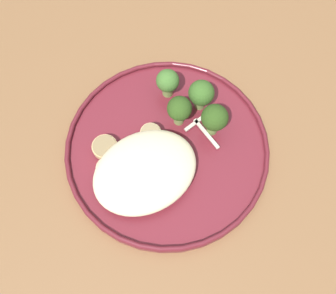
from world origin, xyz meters
TOP-DOWN VIEW (x-y plane):
  - ground at (0.00, 0.00)m, footprint 6.00×6.00m
  - wooden_dining_table at (0.00, 0.00)m, footprint 1.40×1.00m
  - dinner_plate at (0.02, 0.00)m, footprint 0.29×0.29m
  - noodle_bed at (0.06, 0.02)m, footprint 0.15×0.11m
  - seared_scallop_rear_pale at (0.06, 0.04)m, footprint 0.02×0.02m
  - seared_scallop_large_seared at (0.06, 0.02)m, footprint 0.03×0.03m
  - seared_scallop_half_hidden at (0.03, -0.03)m, footprint 0.03×0.03m
  - seared_scallop_center_golden at (0.10, 0.03)m, footprint 0.03×0.03m
  - seared_scallop_tiny_bay at (0.09, -0.04)m, footprint 0.04×0.04m
  - seared_scallop_right_edge at (0.10, -0.01)m, footprint 0.03×0.03m
  - broccoli_floret_beside_noodles at (-0.05, 0.01)m, footprint 0.04×0.04m
  - broccoli_floret_small_sprig at (-0.02, -0.03)m, footprint 0.03×0.03m
  - broccoli_floret_front_edge at (-0.06, -0.04)m, footprint 0.04×0.04m
  - broccoli_floret_center_pile at (-0.03, -0.08)m, footprint 0.03×0.03m
  - onion_sliver_short_strip at (-0.04, -0.01)m, footprint 0.04×0.01m
  - onion_sliver_curled_piece at (-0.04, 0.01)m, footprint 0.01×0.06m

SIDE VIEW (x-z plane):
  - ground at x=0.00m, z-range 0.00..0.00m
  - wooden_dining_table at x=0.00m, z-range 0.29..1.03m
  - dinner_plate at x=0.02m, z-range 0.74..0.76m
  - onion_sliver_short_strip at x=-0.04m, z-range 0.75..0.76m
  - onion_sliver_curled_piece at x=-0.04m, z-range 0.75..0.76m
  - seared_scallop_large_seared at x=0.06m, z-range 0.75..0.77m
  - seared_scallop_tiny_bay at x=0.09m, z-range 0.75..0.77m
  - seared_scallop_center_golden at x=0.10m, z-range 0.75..0.77m
  - seared_scallop_rear_pale at x=0.06m, z-range 0.75..0.77m
  - seared_scallop_right_edge at x=0.10m, z-range 0.75..0.77m
  - seared_scallop_half_hidden at x=0.03m, z-range 0.75..0.77m
  - noodle_bed at x=0.06m, z-range 0.75..0.78m
  - broccoli_floret_center_pile at x=-0.03m, z-range 0.76..0.81m
  - broccoli_floret_front_edge at x=-0.06m, z-range 0.76..0.81m
  - broccoli_floret_small_sprig at x=-0.02m, z-range 0.76..0.81m
  - broccoli_floret_beside_noodles at x=-0.05m, z-range 0.76..0.82m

